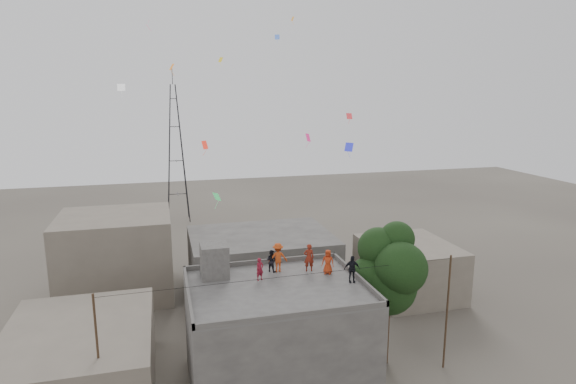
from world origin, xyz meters
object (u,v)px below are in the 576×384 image
tree (390,271)px  transmission_tower (176,153)px  person_red_adult (309,258)px  person_dark_adult (352,269)px  stair_head_box (214,260)px

tree → transmission_tower: 41.12m
person_red_adult → person_dark_adult: 3.01m
tree → person_dark_adult: tree is taller
person_dark_adult → transmission_tower: bearing=109.7°
transmission_tower → person_red_adult: transmission_tower is taller
stair_head_box → tree: (10.57, -2.00, -1.00)m
stair_head_box → person_dark_adult: stair_head_box is taller
tree → person_red_adult: (-4.84, 1.37, 0.87)m
stair_head_box → transmission_tower: size_ratio=0.10×
transmission_tower → person_red_adult: 38.65m
transmission_tower → tree: bearing=-73.9°
stair_head_box → person_dark_adult: bearing=-21.4°
stair_head_box → transmission_tower: bearing=91.2°
person_red_adult → person_dark_adult: (1.88, -2.35, -0.07)m
transmission_tower → person_red_adult: (6.52, -38.04, -2.10)m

